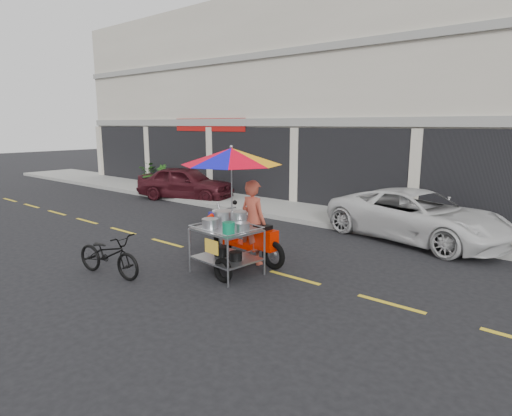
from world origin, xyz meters
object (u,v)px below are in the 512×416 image
Objects in this scene: food_vendor_rig at (238,192)px; maroon_sedan at (186,183)px; white_pickup at (417,216)px; near_bicycle at (109,254)px.

maroon_sedan is at bearing 151.45° from food_vendor_rig.
white_pickup is 7.73m from near_bicycle.
white_pickup is at bearing -38.43° from near_bicycle.
near_bicycle is at bearing -160.03° from maroon_sedan.
near_bicycle is at bearing -126.05° from food_vendor_rig.
white_pickup is 5.25m from food_vendor_rig.
maroon_sedan is 8.99m from food_vendor_rig.
maroon_sedan is 9.49m from white_pickup.
food_vendor_rig reaches higher than near_bicycle.
food_vendor_rig reaches higher than maroon_sedan.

